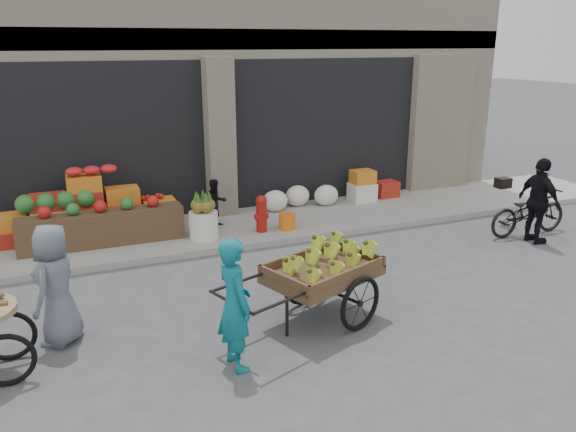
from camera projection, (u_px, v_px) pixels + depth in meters
name	position (u px, v px, depth m)	size (l,w,h in m)	color
ground	(329.00, 323.00, 7.40)	(80.00, 80.00, 0.00)	#424244
sidewalk	(235.00, 228.00, 10.99)	(18.00, 2.20, 0.12)	gray
building	(182.00, 50.00, 13.48)	(14.00, 6.45, 7.00)	beige
fruit_display	(99.00, 208.00, 10.15)	(3.10, 1.12, 1.24)	#A72317
pineapple_bin	(204.00, 225.00, 10.19)	(0.52, 0.52, 0.50)	silver
fire_hydrant	(261.00, 212.00, 10.51)	(0.22, 0.22, 0.71)	#A5140F
orange_bucket	(287.00, 221.00, 10.71)	(0.32, 0.32, 0.30)	orange
right_bay_goods	(340.00, 191.00, 12.38)	(3.35, 0.60, 0.70)	silver
seated_person	(216.00, 203.00, 10.80)	(0.45, 0.35, 0.93)	black
banana_cart	(320.00, 269.00, 7.24)	(2.64, 1.74, 1.03)	brown
vendor_woman	(235.00, 304.00, 6.20)	(0.57, 0.37, 1.55)	#0F6775
vendor_grey	(56.00, 285.00, 6.74)	(0.74, 0.48, 1.52)	slate
bicycle	(528.00, 212.00, 10.69)	(0.60, 1.72, 0.90)	black
cyclist	(539.00, 201.00, 10.16)	(0.93, 0.39, 1.58)	black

